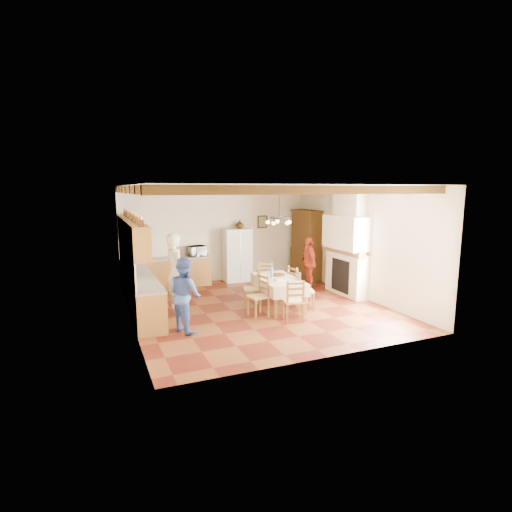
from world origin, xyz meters
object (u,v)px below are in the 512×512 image
Objects in this scene: hutch at (306,245)px; person_woman_blue at (185,294)px; chair_left_far at (252,288)px; chair_right_near at (305,290)px; chair_end_near at (293,300)px; chair_right_far at (297,284)px; microwave at (197,251)px; dining_table at (278,281)px; person_woman_red at (308,263)px; chair_end_far at (266,280)px; refrigerator at (237,255)px; person_man at (176,273)px; chair_left_near at (258,296)px.

hutch is 1.45× the size of person_woman_blue.
person_woman_blue is (-1.93, -1.08, 0.30)m from chair_left_far.
chair_end_near is at bearing 153.99° from chair_right_near.
chair_right_far is at bearing 8.45° from chair_right_near.
microwave is at bearing 24.27° from chair_right_far.
microwave is at bearing -150.74° from chair_left_far.
person_woman_red is at bearing 40.97° from dining_table.
chair_right_near is 0.62× the size of person_woman_blue.
dining_table is at bearing -41.90° from person_woman_red.
chair_right_near is at bearing -24.67° from person_woman_red.
chair_end_near is (-0.69, -0.68, 0.00)m from chair_right_near.
dining_table is 1.88× the size of chair_right_near.
microwave is at bearing 140.37° from chair_end_far.
refrigerator is 2.40m from person_woman_red.
person_man is 1.40m from person_woman_blue.
person_man is at bearing 164.23° from dining_table.
hutch is at bearing -78.33° from person_man.
chair_left_near is at bearing 106.47° from chair_right_far.
hutch is at bearing -43.27° from chair_right_far.
chair_right_near is (0.56, -0.36, -0.20)m from dining_table.
chair_left_near is 2.05m from person_man.
chair_left_far is at bearing -93.83° from microwave.
hutch is 2.35× the size of chair_right_near.
person_man is (-2.39, 0.68, 0.28)m from dining_table.
chair_left_far is at bearing 160.21° from chair_left_near.
chair_right_near is 0.50× the size of person_man.
microwave is at bearing 179.86° from chair_left_near.
refrigerator reaches higher than person_woman_blue.
chair_right_far is (1.25, -0.08, 0.00)m from chair_left_far.
chair_left_near and chair_end_near have the same top height.
hutch reaches higher than chair_left_near.
chair_right_far is 1.54m from chair_end_near.
refrigerator reaches higher than chair_left_far.
person_man reaches higher than chair_left_near.
person_woman_blue is at bearing -55.30° from person_woman_red.
person_woman_blue is at bearing 116.25° from chair_right_near.
chair_end_near is at bearing 33.08° from chair_left_far.
chair_right_near is 3.17m from person_man.
chair_left_far is 1.00× the size of chair_right_far.
refrigerator is at bearing -80.08° from chair_end_near.
chair_right_far is 3.34m from person_woman_blue.
person_woman_red is (1.13, 1.83, 0.29)m from chair_right_near.
person_woman_blue is at bearing -88.04° from chair_left_near.
refrigerator is 0.75× the size of hutch.
microwave is (-2.93, 1.72, 0.28)m from person_woman_red.
chair_right_near is at bearing 159.82° from chair_right_far.
chair_end_near is 1.74× the size of microwave.
chair_end_near is at bearing -137.94° from person_man.
chair_left_near is at bearing 111.02° from chair_right_near.
chair_right_near is 1.00× the size of chair_right_far.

